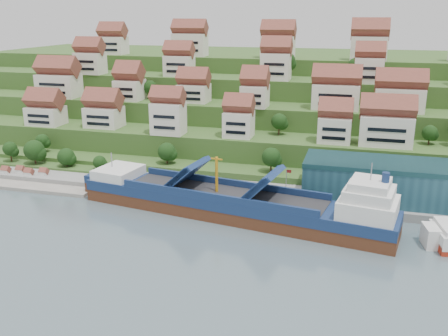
% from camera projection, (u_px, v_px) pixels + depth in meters
% --- Properties ---
extents(ground, '(300.00, 300.00, 0.00)m').
position_uv_depth(ground, '(207.00, 215.00, 123.79)').
color(ground, slate).
rests_on(ground, ground).
extents(quay, '(180.00, 14.00, 2.20)m').
position_uv_depth(quay, '(296.00, 197.00, 132.21)').
color(quay, gray).
rests_on(quay, ground).
extents(pebble_beach, '(45.00, 20.00, 1.00)m').
position_uv_depth(pebble_beach, '(34.00, 178.00, 149.36)').
color(pebble_beach, gray).
rests_on(pebble_beach, ground).
extents(hillside, '(260.00, 128.00, 31.00)m').
position_uv_depth(hillside, '(277.00, 103.00, 215.96)').
color(hillside, '#2D4C1E').
rests_on(hillside, ground).
extents(hillside_village, '(158.76, 64.88, 28.95)m').
position_uv_depth(hillside_village, '(261.00, 85.00, 172.04)').
color(hillside_village, white).
rests_on(hillside_village, ground).
extents(hillside_trees, '(138.24, 62.60, 31.55)m').
position_uv_depth(hillside_trees, '(226.00, 115.00, 160.91)').
color(hillside_trees, '#1B3E14').
rests_on(hillside_trees, ground).
extents(warehouse, '(60.00, 15.00, 10.00)m').
position_uv_depth(warehouse, '(426.00, 184.00, 124.14)').
color(warehouse, '#245262').
rests_on(warehouse, quay).
extents(flagpole, '(1.28, 0.16, 8.00)m').
position_uv_depth(flagpole, '(287.00, 182.00, 126.36)').
color(flagpole, gray).
rests_on(flagpole, quay).
extents(beach_huts, '(14.40, 3.70, 2.20)m').
position_uv_depth(beach_huts, '(25.00, 174.00, 148.24)').
color(beach_huts, white).
rests_on(beach_huts, pebble_beach).
extents(cargo_ship, '(79.70, 24.63, 17.48)m').
position_uv_depth(cargo_ship, '(240.00, 205.00, 121.26)').
color(cargo_ship, '#512B18').
rests_on(cargo_ship, ground).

